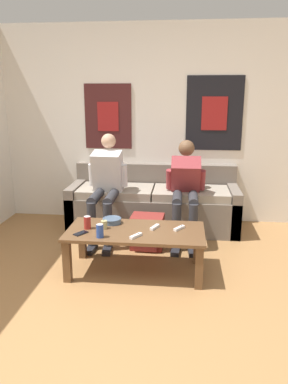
% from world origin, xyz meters
% --- Properties ---
extents(ground_plane, '(18.00, 18.00, 0.00)m').
position_xyz_m(ground_plane, '(0.00, 0.00, 0.00)').
color(ground_plane, '#9E7042').
extents(wall_back, '(10.00, 0.07, 2.55)m').
position_xyz_m(wall_back, '(0.00, 2.60, 1.28)').
color(wall_back, white).
rests_on(wall_back, ground_plane).
extents(couch, '(2.12, 0.74, 0.78)m').
position_xyz_m(couch, '(0.13, 2.22, 0.29)').
color(couch, '#70665B').
rests_on(couch, ground_plane).
extents(coffee_table, '(1.30, 0.63, 0.43)m').
position_xyz_m(coffee_table, '(0.07, 0.95, 0.36)').
color(coffee_table, brown).
rests_on(coffee_table, ground_plane).
extents(person_seated_adult, '(0.47, 0.87, 1.22)m').
position_xyz_m(person_seated_adult, '(-0.39, 1.82, 0.67)').
color(person_seated_adult, '#2D2D33').
rests_on(person_seated_adult, ground_plane).
extents(person_seated_teen, '(0.47, 0.99, 1.14)m').
position_xyz_m(person_seated_teen, '(0.53, 1.89, 0.64)').
color(person_seated_teen, '#2D2D33').
rests_on(person_seated_teen, ground_plane).
extents(backpack, '(0.37, 0.32, 0.38)m').
position_xyz_m(backpack, '(0.12, 1.54, 0.18)').
color(backpack, maroon).
rests_on(backpack, ground_plane).
extents(ceramic_bowl, '(0.19, 0.19, 0.06)m').
position_xyz_m(ceramic_bowl, '(-0.19, 1.12, 0.46)').
color(ceramic_bowl, '#475B75').
rests_on(ceramic_bowl, coffee_table).
extents(pillar_candle, '(0.06, 0.06, 0.09)m').
position_xyz_m(pillar_candle, '(-0.24, 0.96, 0.47)').
color(pillar_candle, tan).
rests_on(pillar_candle, coffee_table).
extents(drink_can_blue, '(0.07, 0.07, 0.12)m').
position_xyz_m(drink_can_blue, '(-0.23, 0.73, 0.49)').
color(drink_can_blue, '#28479E').
rests_on(drink_can_blue, coffee_table).
extents(drink_can_red, '(0.07, 0.07, 0.12)m').
position_xyz_m(drink_can_red, '(-0.40, 0.94, 0.49)').
color(drink_can_red, maroon).
rests_on(drink_can_red, coffee_table).
extents(game_controller_near_left, '(0.09, 0.15, 0.03)m').
position_xyz_m(game_controller_near_left, '(0.24, 1.02, 0.44)').
color(game_controller_near_left, white).
rests_on(game_controller_near_left, coffee_table).
extents(game_controller_near_right, '(0.11, 0.14, 0.03)m').
position_xyz_m(game_controller_near_right, '(0.48, 1.01, 0.44)').
color(game_controller_near_right, white).
rests_on(game_controller_near_right, coffee_table).
extents(game_controller_far_center, '(0.11, 0.14, 0.03)m').
position_xyz_m(game_controller_far_center, '(0.09, 0.77, 0.44)').
color(game_controller_far_center, white).
rests_on(game_controller_far_center, coffee_table).
extents(cell_phone, '(0.13, 0.15, 0.01)m').
position_xyz_m(cell_phone, '(-0.43, 0.80, 0.43)').
color(cell_phone, black).
rests_on(cell_phone, coffee_table).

